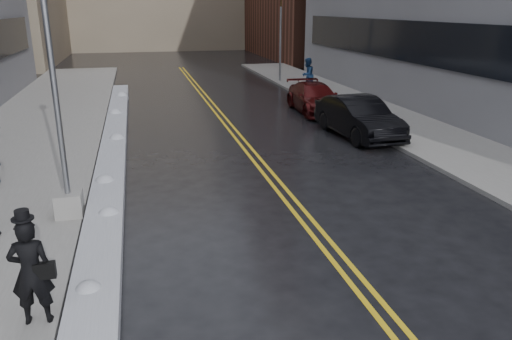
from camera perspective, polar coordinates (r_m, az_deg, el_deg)
ground at (r=11.64m, az=-5.00°, el=-8.15°), size 160.00×160.00×0.00m
sidewalk_west at (r=21.41m, az=-24.65°, el=2.78°), size 5.50×50.00×0.15m
sidewalk_east at (r=23.88m, az=15.62°, el=5.23°), size 4.00×50.00×0.15m
lane_line_left at (r=21.32m, az=-2.80°, el=4.19°), size 0.12×50.00×0.01m
lane_line_right at (r=21.38m, az=-2.01°, el=4.23°), size 0.12×50.00×0.01m
snow_ridge at (r=19.04m, az=-16.00°, el=2.29°), size 0.90×30.00×0.34m
lamppost at (r=12.76m, az=-21.60°, el=5.06°), size 0.65×0.65×7.62m
fire_hydrant at (r=23.32m, az=13.55°, el=6.29°), size 0.26×0.26×0.73m
traffic_signal at (r=35.80m, az=2.82°, el=15.35°), size 0.16×0.20×6.00m
pedestrian_fedora at (r=8.98m, az=-24.32°, el=-10.58°), size 0.68×0.45×1.85m
pedestrian_east at (r=31.37m, az=5.88°, el=10.78°), size 1.25×1.23×2.03m
car_black at (r=21.00m, az=11.62°, el=5.92°), size 2.10×5.13×1.65m
car_maroon at (r=25.84m, az=6.74°, el=8.18°), size 2.21×5.06×1.45m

